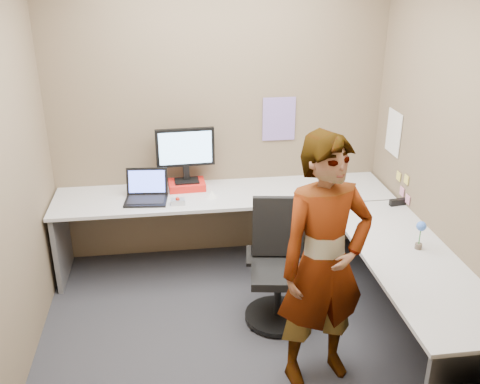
{
  "coord_description": "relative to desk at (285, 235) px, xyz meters",
  "views": [
    {
      "loc": [
        -0.44,
        -3.34,
        2.62
      ],
      "look_at": [
        0.05,
        0.25,
        1.05
      ],
      "focal_mm": 40.0,
      "sensor_mm": 36.0,
      "label": 1
    }
  ],
  "objects": [
    {
      "name": "ground",
      "position": [
        -0.44,
        -0.39,
        -0.59
      ],
      "size": [
        3.0,
        3.0,
        0.0
      ],
      "primitive_type": "plane",
      "color": "#25252A",
      "rests_on": "ground"
    },
    {
      "name": "wall_back",
      "position": [
        -0.44,
        0.91,
        0.76
      ],
      "size": [
        3.0,
        0.0,
        3.0
      ],
      "primitive_type": "plane",
      "rotation": [
        1.57,
        0.0,
        0.0
      ],
      "color": "brown",
      "rests_on": "ground"
    },
    {
      "name": "wall_right",
      "position": [
        1.06,
        -0.39,
        0.76
      ],
      "size": [
        0.0,
        2.7,
        2.7
      ],
      "primitive_type": "plane",
      "rotation": [
        1.57,
        0.0,
        -1.57
      ],
      "color": "brown",
      "rests_on": "ground"
    },
    {
      "name": "wall_left",
      "position": [
        -1.94,
        -0.39,
        0.76
      ],
      "size": [
        0.0,
        2.7,
        2.7
      ],
      "primitive_type": "plane",
      "rotation": [
        1.57,
        0.0,
        1.57
      ],
      "color": "brown",
      "rests_on": "ground"
    },
    {
      "name": "desk",
      "position": [
        0.0,
        0.0,
        0.0
      ],
      "size": [
        2.98,
        2.58,
        0.73
      ],
      "color": "silver",
      "rests_on": "ground"
    },
    {
      "name": "paper_ream",
      "position": [
        -0.75,
        0.75,
        0.17
      ],
      "size": [
        0.33,
        0.25,
        0.06
      ],
      "primitive_type": "cube",
      "rotation": [
        0.0,
        0.0,
        0.05
      ],
      "color": "red",
      "rests_on": "desk"
    },
    {
      "name": "monitor",
      "position": [
        -0.75,
        0.76,
        0.5
      ],
      "size": [
        0.52,
        0.16,
        0.49
      ],
      "rotation": [
        0.0,
        0.0,
        0.05
      ],
      "color": "black",
      "rests_on": "paper_ream"
    },
    {
      "name": "laptop",
      "position": [
        -1.11,
        0.55,
        0.21
      ],
      "size": [
        0.38,
        0.33,
        0.25
      ],
      "rotation": [
        0.0,
        0.0,
        -0.1
      ],
      "color": "black",
      "rests_on": "desk"
    },
    {
      "name": "trackball_mouse",
      "position": [
        -0.84,
        0.41,
        0.17
      ],
      "size": [
        0.12,
        0.08,
        0.07
      ],
      "color": "#B7B7BC",
      "rests_on": "desk"
    },
    {
      "name": "origami",
      "position": [
        -0.55,
        0.52,
        0.17
      ],
      "size": [
        0.1,
        0.1,
        0.06
      ],
      "primitive_type": "cone",
      "color": "white",
      "rests_on": "desk"
    },
    {
      "name": "stapler",
      "position": [
        1.0,
        0.14,
        0.17
      ],
      "size": [
        0.15,
        0.06,
        0.05
      ],
      "primitive_type": "cube",
      "rotation": [
        0.0,
        0.0,
        0.14
      ],
      "color": "black",
      "rests_on": "desk"
    },
    {
      "name": "flower",
      "position": [
        0.84,
        -0.59,
        0.28
      ],
      "size": [
        0.07,
        0.07,
        0.22
      ],
      "color": "brown",
      "rests_on": "desk"
    },
    {
      "name": "calendar_purple",
      "position": [
        0.11,
        0.9,
        0.71
      ],
      "size": [
        0.3,
        0.01,
        0.4
      ],
      "primitive_type": "cube",
      "color": "#846BB7",
      "rests_on": "wall_back"
    },
    {
      "name": "calendar_white",
      "position": [
        1.05,
        0.51,
        0.66
      ],
      "size": [
        0.01,
        0.28,
        0.38
      ],
      "primitive_type": "cube",
      "color": "white",
      "rests_on": "wall_right"
    },
    {
      "name": "sticky_note_a",
      "position": [
        1.05,
        0.16,
        0.36
      ],
      "size": [
        0.01,
        0.07,
        0.07
      ],
      "primitive_type": "cube",
      "color": "#F2E059",
      "rests_on": "wall_right"
    },
    {
      "name": "sticky_note_b",
      "position": [
        1.05,
        0.21,
        0.23
      ],
      "size": [
        0.01,
        0.07,
        0.07
      ],
      "primitive_type": "cube",
      "color": "pink",
      "rests_on": "wall_right"
    },
    {
      "name": "sticky_note_c",
      "position": [
        1.05,
        0.09,
        0.21
      ],
      "size": [
        0.01,
        0.07,
        0.07
      ],
      "primitive_type": "cube",
      "color": "pink",
      "rests_on": "wall_right"
    },
    {
      "name": "sticky_note_d",
      "position": [
        1.05,
        0.31,
        0.33
      ],
      "size": [
        0.01,
        0.07,
        0.07
      ],
      "primitive_type": "cube",
      "color": "#F2E059",
      "rests_on": "wall_right"
    },
    {
      "name": "office_chair",
      "position": [
        -0.11,
        -0.25,
        -0.2
      ],
      "size": [
        0.53,
        0.51,
        0.96
      ],
      "rotation": [
        0.0,
        0.0,
        -0.15
      ],
      "color": "black",
      "rests_on": "ground"
    },
    {
      "name": "person",
      "position": [
        0.04,
        -0.91,
        0.28
      ],
      "size": [
        0.7,
        0.54,
        1.73
      ],
      "primitive_type": "imported",
      "rotation": [
        0.0,
        0.0,
        0.21
      ],
      "color": "#999399",
      "rests_on": "ground"
    }
  ]
}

